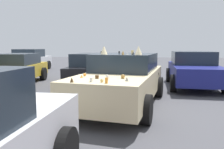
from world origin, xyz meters
name	(u,v)px	position (x,y,z in m)	size (l,w,h in m)	color
ground_plane	(122,105)	(0.00, 0.00, 0.00)	(60.00, 60.00, 0.00)	#47474C
art_car_decorated	(123,79)	(0.10, -0.02, 0.76)	(4.95, 2.71, 1.73)	beige
parked_sedan_near_left	(97,69)	(3.22, 1.32, 0.72)	(4.29, 2.12, 1.42)	black
parked_sedan_far_right	(193,69)	(3.46, -2.82, 0.74)	(4.34, 2.31, 1.49)	navy
parked_sedan_far_left	(29,60)	(8.78, 7.10, 0.74)	(4.57, 2.09, 1.52)	silver
parked_sedan_row_back_center	(14,69)	(3.18, 5.06, 0.71)	(4.66, 2.31, 1.39)	gold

